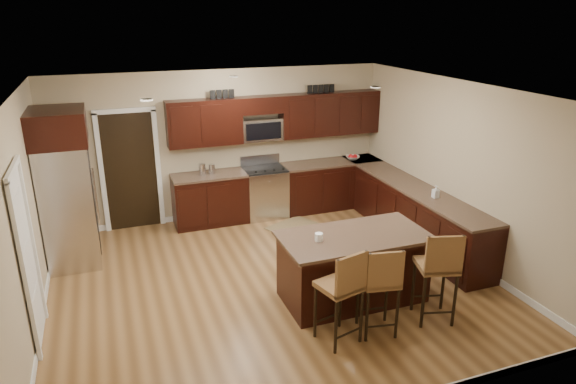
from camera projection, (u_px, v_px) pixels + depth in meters
name	position (u px, v px, depth m)	size (l,w,h in m)	color
floor	(272.00, 282.00, 7.31)	(6.00, 6.00, 0.00)	brown
ceiling	(270.00, 91.00, 6.41)	(6.00, 6.00, 0.00)	silver
wall_back	(223.00, 145.00, 9.29)	(6.00, 6.00, 0.00)	tan
wall_left	(23.00, 223.00, 5.89)	(5.50, 5.50, 0.00)	tan
wall_right	(457.00, 170.00, 7.83)	(5.50, 5.50, 0.00)	tan
base_cabinets	(348.00, 202.00, 9.05)	(4.02, 3.96, 0.92)	black
upper_cabinets	(280.00, 116.00, 9.32)	(4.00, 0.33, 0.80)	black
range	(265.00, 192.00, 9.54)	(0.76, 0.64, 1.11)	silver
microwave	(261.00, 129.00, 9.30)	(0.76, 0.31, 0.40)	silver
doorway	(131.00, 171.00, 8.85)	(0.85, 0.03, 2.06)	black
pantry_door	(27.00, 260.00, 5.74)	(0.03, 0.80, 2.04)	white
letter_decor	(272.00, 91.00, 9.12)	(2.20, 0.03, 0.15)	black
island	(353.00, 269.00, 6.78)	(1.92, 1.01, 0.92)	black
stool_left	(343.00, 287.00, 5.74)	(0.53, 0.53, 1.18)	brown
stool_mid	(381.00, 281.00, 5.91)	(0.49, 0.49, 1.14)	brown
stool_right	(439.00, 267.00, 6.15)	(0.56, 0.56, 1.21)	brown
refrigerator	(66.00, 187.00, 7.53)	(0.79, 0.99, 2.35)	silver
floor_mat	(292.00, 226.00, 9.18)	(0.86, 0.58, 0.01)	olive
fruit_bowl	(353.00, 158.00, 9.97)	(0.27, 0.27, 0.07)	silver
soap_bottle	(436.00, 192.00, 7.91)	(0.09, 0.09, 0.20)	#B2B2B2
canister_tall	(202.00, 169.00, 8.99)	(0.12, 0.12, 0.20)	silver
canister_short	(212.00, 169.00, 9.05)	(0.11, 0.11, 0.18)	silver
island_jar	(319.00, 237.00, 6.44)	(0.10, 0.10, 0.10)	white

